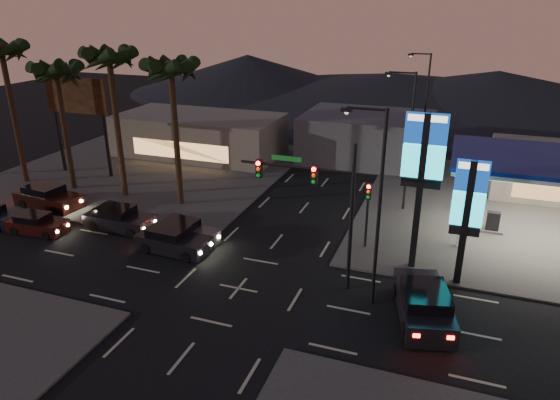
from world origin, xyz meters
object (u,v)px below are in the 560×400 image
at_px(car_lane_b_front, 183,233).
at_px(car_lane_b_rear, 48,198).
at_px(pylon_sign_tall, 423,162).
at_px(car_lane_a_mid, 37,224).
at_px(suv_station, 423,304).
at_px(traffic_signal_mast, 319,193).
at_px(car_lane_a_front, 172,241).
at_px(gas_station, 557,165).
at_px(pylon_sign_short, 468,204).
at_px(car_lane_b_mid, 119,219).

xyz_separation_m(car_lane_b_front, car_lane_b_rear, (-12.42, 1.78, 0.09)).
xyz_separation_m(pylon_sign_tall, car_lane_b_front, (-14.07, -1.65, -5.70)).
bearing_deg(car_lane_b_front, pylon_sign_tall, 6.67).
xyz_separation_m(pylon_sign_tall, car_lane_a_mid, (-23.98, -3.57, -5.79)).
xyz_separation_m(pylon_sign_tall, suv_station, (1.01, -4.98, -5.57)).
relative_size(car_lane_a_mid, suv_station, 0.72).
xyz_separation_m(traffic_signal_mast, car_lane_b_front, (-9.33, 1.87, -4.53)).
distance_m(traffic_signal_mast, car_lane_a_front, 10.38).
height_order(traffic_signal_mast, car_lane_a_front, traffic_signal_mast).
distance_m(car_lane_a_mid, car_lane_b_front, 10.09).
xyz_separation_m(gas_station, suv_station, (-6.49, -11.48, -4.26)).
height_order(gas_station, pylon_sign_short, pylon_sign_short).
bearing_deg(suv_station, car_lane_b_rear, 169.45).
bearing_deg(car_lane_b_front, car_lane_a_front, -90.08).
distance_m(gas_station, traffic_signal_mast, 15.82).
relative_size(gas_station, traffic_signal_mast, 1.53).
xyz_separation_m(traffic_signal_mast, suv_station, (5.75, -1.47, -4.40)).
bearing_deg(car_lane_a_mid, suv_station, -3.23).
xyz_separation_m(gas_station, car_lane_b_front, (-21.57, -8.15, -4.39)).
relative_size(gas_station, car_lane_a_mid, 2.99).
height_order(traffic_signal_mast, car_lane_b_rear, traffic_signal_mast).
distance_m(gas_station, car_lane_a_mid, 33.35).
bearing_deg(car_lane_b_rear, suv_station, -10.55).
bearing_deg(traffic_signal_mast, car_lane_a_front, 176.07).
bearing_deg(pylon_sign_short, car_lane_b_rear, 177.75).
distance_m(pylon_sign_tall, car_lane_a_front, 15.44).
xyz_separation_m(car_lane_b_rear, suv_station, (27.50, -5.12, 0.04)).
height_order(traffic_signal_mast, car_lane_b_mid, traffic_signal_mast).
bearing_deg(pylon_sign_tall, car_lane_b_front, -173.33).
bearing_deg(car_lane_b_mid, car_lane_b_front, -4.42).
xyz_separation_m(car_lane_a_mid, car_lane_b_front, (9.91, 1.93, 0.09)).
relative_size(car_lane_a_front, car_lane_b_rear, 0.90).
relative_size(car_lane_a_mid, car_lane_b_front, 0.86).
relative_size(pylon_sign_tall, traffic_signal_mast, 1.12).
height_order(car_lane_b_mid, suv_station, suv_station).
height_order(car_lane_a_front, car_lane_b_rear, car_lane_b_rear).
height_order(traffic_signal_mast, suv_station, traffic_signal_mast).
xyz_separation_m(gas_station, pylon_sign_short, (-5.00, -7.50, -0.42)).
xyz_separation_m(traffic_signal_mast, car_lane_a_front, (-9.33, 0.64, -4.52)).
bearing_deg(car_lane_b_front, pylon_sign_short, 2.23).
distance_m(pylon_sign_short, car_lane_b_rear, 29.27).
distance_m(car_lane_a_mid, suv_station, 25.02).
xyz_separation_m(pylon_sign_short, traffic_signal_mast, (-7.24, -2.51, 0.57)).
distance_m(pylon_sign_tall, pylon_sign_short, 3.20).
height_order(gas_station, traffic_signal_mast, traffic_signal_mast).
xyz_separation_m(car_lane_a_mid, car_lane_b_rear, (-2.51, 3.71, 0.18)).
distance_m(pylon_sign_short, car_lane_b_mid, 22.02).
relative_size(car_lane_b_front, car_lane_b_mid, 0.98).
relative_size(pylon_sign_tall, car_lane_b_front, 1.90).
xyz_separation_m(pylon_sign_short, suv_station, (-1.49, -3.98, -3.83)).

